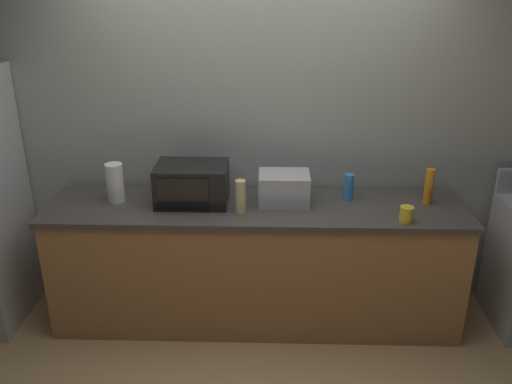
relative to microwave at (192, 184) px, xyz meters
The scene contains 10 objects.
ground_plane 1.21m from the microwave, 45.94° to the right, with size 8.00×8.00×0.00m, color tan.
back_wall 0.65m from the microwave, 39.89° to the left, with size 6.40×0.10×2.70m, color #9EA399.
counter_run 0.73m from the microwave, ahead, with size 2.84×0.64×0.90m.
microwave is the anchor object (origin of this frame).
toaster_oven 0.62m from the microwave, ahead, with size 0.34×0.26×0.21m, color #B7BABF.
paper_towel_roll 0.52m from the microwave, behind, with size 0.12×0.12×0.27m, color white.
bottle_spray_cleaner 1.07m from the microwave, ahead, with size 0.07×0.07×0.18m, color #338CE5.
bottle_vinegar 0.37m from the microwave, 24.67° to the right, with size 0.07×0.07×0.22m, color beige.
bottle_dish_soap 1.60m from the microwave, ahead, with size 0.06×0.06×0.25m, color orange.
mug_yellow 1.41m from the microwave, 11.00° to the right, with size 0.09×0.09×0.10m, color yellow.
Camera 1 is at (0.10, -2.93, 2.40)m, focal length 38.05 mm.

